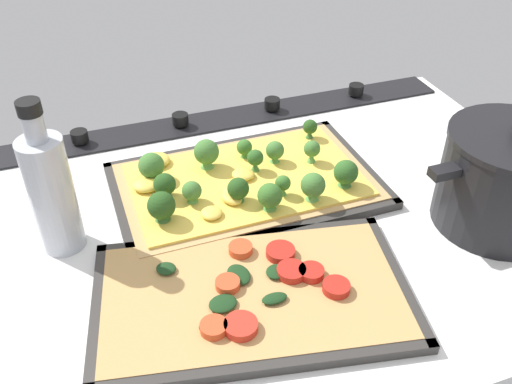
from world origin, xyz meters
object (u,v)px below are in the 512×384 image
baking_tray_front (246,187)px  broccoli_pizza (241,180)px  veggie_pizza_back (254,292)px  oil_bottle (51,191)px  cooking_pot (505,180)px  baking_tray_back (252,297)px

baking_tray_front → broccoli_pizza: (0.92, 0.34, 1.73)cm
veggie_pizza_back → oil_bottle: bearing=-40.7°
cooking_pot → baking_tray_front: bearing=-31.5°
baking_tray_back → oil_bottle: oil_bottle is taller
baking_tray_back → oil_bottle: bearing=-41.0°
cooking_pot → baking_tray_back: bearing=4.2°
baking_tray_front → cooking_pot: 35.58cm
oil_bottle → veggie_pizza_back: bearing=139.3°
broccoli_pizza → baking_tray_back: bearing=75.1°
broccoli_pizza → cooking_pot: 35.91cm
broccoli_pizza → oil_bottle: oil_bottle is taller
baking_tray_front → veggie_pizza_back: size_ratio=1.03×
baking_tray_back → veggie_pizza_back: veggie_pizza_back is taller
broccoli_pizza → baking_tray_back: broccoli_pizza is taller
broccoli_pizza → cooking_pot: (-30.75, 17.93, 4.72)cm
baking_tray_front → baking_tray_back: size_ratio=0.96×
baking_tray_front → oil_bottle: size_ratio=1.85×
broccoli_pizza → veggie_pizza_back: broccoli_pizza is taller
baking_tray_front → baking_tray_back: 21.87cm
baking_tray_back → cooking_pot: bearing=-175.8°
broccoli_pizza → veggie_pizza_back: size_ratio=0.97×
baking_tray_back → veggie_pizza_back: size_ratio=1.07×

